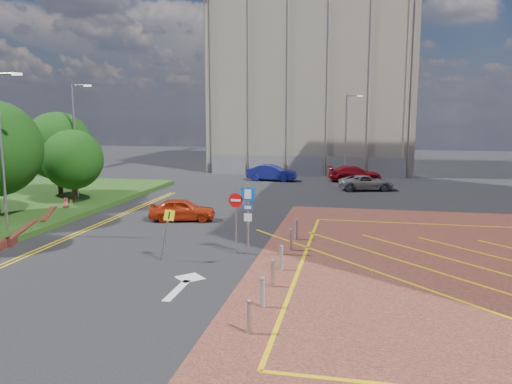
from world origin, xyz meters
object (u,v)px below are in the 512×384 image
(tree_c, at_px, (73,160))
(sign_cluster, at_px, (243,212))
(tree_d, at_px, (58,146))
(lamp_left_far, at_px, (76,136))
(lamp_left_near, at_px, (2,145))
(warning_sign, at_px, (167,228))
(car_red_back, at_px, (355,174))
(lamp_back, at_px, (347,134))
(car_silver_back, at_px, (366,183))
(car_blue_back, at_px, (272,173))
(car_red_left, at_px, (182,210))

(tree_c, height_order, sign_cluster, tree_c)
(tree_c, bearing_deg, tree_d, 135.00)
(tree_c, bearing_deg, lamp_left_far, 114.71)
(tree_c, relative_size, lamp_left_near, 0.61)
(sign_cluster, relative_size, warning_sign, 1.42)
(lamp_left_near, relative_size, car_red_back, 1.64)
(lamp_back, height_order, sign_cluster, lamp_back)
(warning_sign, xyz_separation_m, car_silver_back, (8.61, 22.15, -0.81))
(lamp_left_far, xyz_separation_m, car_blue_back, (11.73, 13.74, -3.91))
(lamp_left_near, xyz_separation_m, lamp_left_far, (-2.00, 10.00, 0.00))
(tree_d, distance_m, warning_sign, 19.60)
(tree_d, relative_size, lamp_back, 0.76)
(tree_d, distance_m, car_blue_back, 19.04)
(car_red_left, relative_size, car_blue_back, 0.85)
(lamp_left_near, xyz_separation_m, car_blue_back, (9.73, 23.74, -3.91))
(car_blue_back, bearing_deg, car_red_back, -79.98)
(tree_c, height_order, car_silver_back, tree_c)
(tree_d, relative_size, car_blue_back, 1.34)
(lamp_back, distance_m, sign_cluster, 27.38)
(car_blue_back, bearing_deg, car_red_left, 175.85)
(lamp_back, xyz_separation_m, car_blue_back, (-6.77, -2.26, -3.61))
(car_red_back, distance_m, car_silver_back, 5.36)
(lamp_left_far, height_order, lamp_back, lamp_left_far)
(tree_c, bearing_deg, car_red_left, -17.71)
(car_red_left, bearing_deg, lamp_left_far, 50.73)
(lamp_back, relative_size, car_red_back, 1.64)
(tree_d, distance_m, car_red_left, 13.39)
(lamp_left_far, relative_size, car_blue_back, 1.76)
(car_red_back, bearing_deg, sign_cluster, 159.72)
(tree_c, bearing_deg, warning_sign, -44.57)
(lamp_back, distance_m, car_red_back, 3.96)
(tree_c, bearing_deg, car_red_back, 42.22)
(lamp_left_near, relative_size, car_silver_back, 1.79)
(tree_d, xyz_separation_m, lamp_back, (20.58, 15.00, 0.49))
(sign_cluster, distance_m, car_blue_back, 24.96)
(car_red_left, bearing_deg, lamp_back, -36.08)
(car_red_back, relative_size, car_silver_back, 1.09)
(tree_d, height_order, car_silver_back, tree_d)
(tree_c, relative_size, sign_cluster, 1.53)
(tree_c, distance_m, tree_d, 4.30)
(tree_d, bearing_deg, warning_sign, -44.66)
(tree_d, distance_m, lamp_left_near, 11.76)
(lamp_back, bearing_deg, sign_cluster, -97.97)
(lamp_left_far, relative_size, warning_sign, 3.55)
(car_blue_back, distance_m, car_red_back, 7.71)
(tree_d, relative_size, lamp_left_far, 0.76)
(sign_cluster, relative_size, car_blue_back, 0.70)
(car_blue_back, bearing_deg, lamp_back, -69.01)
(warning_sign, xyz_separation_m, car_red_back, (7.63, 27.41, -0.72))
(lamp_back, xyz_separation_m, warning_sign, (-6.75, -28.67, -2.93))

